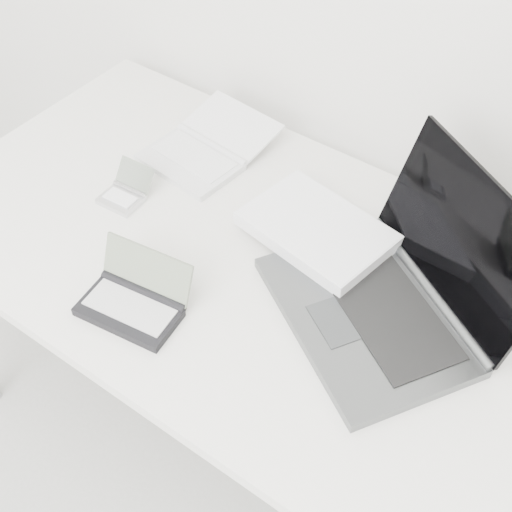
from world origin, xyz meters
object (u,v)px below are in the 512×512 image
Objects in this scene: laptop_large at (368,272)px; netbook_open_white at (202,151)px; desk at (279,286)px; palmtop_charcoal at (134,301)px.

laptop_large reaches higher than netbook_open_white.
palmtop_charcoal is (-0.17, -0.24, 0.07)m from desk.
palmtop_charcoal is (0.19, -0.44, 0.01)m from netbook_open_white.
desk is at bearing -126.63° from laptop_large.
laptop_large is at bearing -8.11° from netbook_open_white.
desk is at bearing -22.84° from netbook_open_white.
netbook_open_white is (-0.52, 0.13, -0.03)m from laptop_large.
laptop_large reaches higher than palmtop_charcoal.
palmtop_charcoal is at bearing -106.09° from laptop_large.
laptop_large is at bearing 22.46° from desk.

